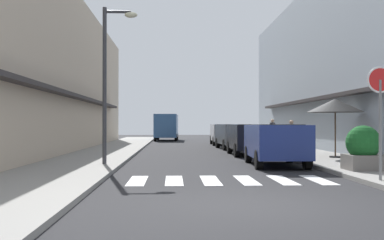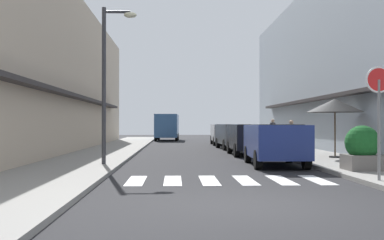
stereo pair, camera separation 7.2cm
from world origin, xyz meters
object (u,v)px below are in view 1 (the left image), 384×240
street_lamp (110,68)px  cafe_umbrella (335,106)px  planter_corner (363,149)px  pedestrian_walking_far (272,132)px  parked_car_mid (250,136)px  parked_car_near (276,140)px  parked_car_far (234,134)px  round_street_sign (380,93)px  pedestrian_walking_near (291,136)px  parked_car_distant (224,132)px  delivery_van (167,125)px

street_lamp → cafe_umbrella: bearing=17.3°
planter_corner → pedestrian_walking_far: 15.09m
parked_car_mid → street_lamp: 8.71m
parked_car_near → planter_corner: bearing=-54.3°
pedestrian_walking_far → parked_car_near: bearing=158.8°
parked_car_mid → street_lamp: street_lamp is taller
parked_car_far → round_street_sign: 16.72m
pedestrian_walking_near → street_lamp: bearing=124.4°
parked_car_distant → parked_car_mid: bearing=-90.0°
delivery_van → pedestrian_walking_far: bearing=-64.1°
parked_car_mid → delivery_van: 20.88m
delivery_van → street_lamp: size_ratio=1.02×
parked_car_far → parked_car_distant: 5.67m
parked_car_distant → pedestrian_walking_far: size_ratio=2.56×
delivery_van → pedestrian_walking_near: (6.08, -20.98, -0.47)m
parked_car_distant → parked_car_far: bearing=-90.0°
parked_car_near → pedestrian_walking_far: bearing=78.5°
parked_car_distant → round_street_sign: bearing=-86.4°
delivery_van → parked_car_mid: bearing=-78.3°
pedestrian_walking_near → pedestrian_walking_far: 7.19m
parked_car_near → parked_car_far: bearing=90.0°
parked_car_distant → pedestrian_walking_far: 5.26m
street_lamp → planter_corner: (7.81, -2.43, -2.64)m
round_street_sign → street_lamp: bearing=145.2°
street_lamp → cafe_umbrella: 9.25m
parked_car_far → pedestrian_walking_near: pedestrian_walking_near is taller
parked_car_distant → pedestrian_walking_far: pedestrian_walking_far is taller
delivery_van → cafe_umbrella: size_ratio=2.28×
parked_car_mid → pedestrian_walking_near: (1.86, -0.54, 0.01)m
parked_car_far → planter_corner: bearing=-81.8°
parked_car_far → pedestrian_walking_near: size_ratio=2.89×
delivery_van → parked_car_near: bearing=-80.8°
pedestrian_walking_near → pedestrian_walking_far: pedestrian_walking_far is taller
parked_car_mid → round_street_sign: (1.39, -11.02, 1.32)m
parked_car_mid → parked_car_far: same height
parked_car_far → street_lamp: street_lamp is taller
cafe_umbrella → parked_car_near: bearing=-141.6°
parked_car_near → pedestrian_walking_far: size_ratio=2.57×
round_street_sign → cafe_umbrella: size_ratio=1.15×
parked_car_near → parked_car_distant: size_ratio=1.00×
parked_car_far → street_lamp: (-5.79, -11.61, 2.48)m
pedestrian_walking_far → planter_corner: bearing=168.5°
parked_car_far → delivery_van: (-4.22, 14.86, 0.48)m
parked_car_mid → pedestrian_walking_near: bearing=-16.2°
delivery_van → street_lamp: (-1.57, -26.46, 1.99)m
parked_car_near → street_lamp: size_ratio=0.80×
parked_car_distant → delivery_van: 10.12m
cafe_umbrella → planter_corner: cafe_umbrella is taller
delivery_van → planter_corner: delivery_van is taller
round_street_sign → cafe_umbrella: 7.89m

